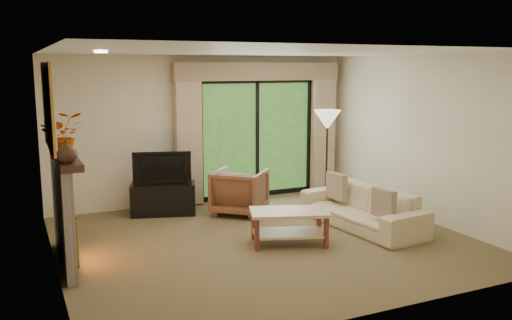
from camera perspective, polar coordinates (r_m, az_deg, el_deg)
name	(u,v)px	position (r m, az deg, el deg)	size (l,w,h in m)	color
floor	(265,240)	(7.68, 0.94, -8.47)	(5.50, 5.50, 0.00)	brown
ceiling	(265,52)	(7.29, 1.00, 11.32)	(5.50, 5.50, 0.00)	white
wall_back	(204,130)	(9.67, -5.44, 3.19)	(5.00, 5.00, 0.00)	beige
wall_front	(379,185)	(5.27, 12.80, -2.57)	(5.00, 5.00, 0.00)	beige
wall_left	(50,164)	(6.68, -20.84, -0.38)	(5.00, 5.00, 0.00)	beige
wall_right	(423,138)	(8.90, 17.17, 2.23)	(5.00, 5.00, 0.00)	beige
fireplace	(63,210)	(7.01, -19.67, -5.00)	(0.24, 1.70, 1.37)	gray
mirror	(49,106)	(6.80, -21.00, 5.31)	(0.07, 1.45, 1.02)	#B67D31
sliding_door	(257,138)	(10.02, 0.08, 2.31)	(2.26, 0.10, 2.16)	black
curtain_left	(188,137)	(9.42, -7.13, 2.37)	(0.45, 0.18, 2.35)	tan
curtain_right	(323,130)	(10.54, 7.03, 3.16)	(0.45, 0.18, 2.35)	tan
cornice	(259,71)	(9.85, 0.30, 9.30)	(3.20, 0.24, 0.32)	#9B8364
media_console	(163,199)	(9.07, -9.74, -4.04)	(1.04, 0.47, 0.52)	black
tv	(162,167)	(8.96, -9.83, -0.74)	(0.94, 0.12, 0.54)	black
armchair	(240,192)	(8.94, -1.73, -3.35)	(0.80, 0.82, 0.75)	brown
sofa	(362,208)	(8.35, 11.09, -4.96)	(2.08, 0.81, 0.61)	beige
pillow_near	(384,203)	(7.80, 13.28, -4.46)	(0.11, 0.40, 0.40)	brown
pillow_far	(337,186)	(8.74, 8.48, -2.74)	(0.11, 0.42, 0.42)	brown
coffee_table	(289,227)	(7.47, 3.50, -7.09)	(1.06, 0.58, 0.48)	#D5B986
floor_lamp	(326,160)	(9.26, 7.42, 0.02)	(0.45, 0.45, 1.69)	beige
vase	(66,152)	(6.22, -19.38, 0.84)	(0.24, 0.24, 0.25)	#372218
branches	(62,135)	(6.55, -19.74, 2.48)	(0.48, 0.42, 0.53)	#CD4B05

